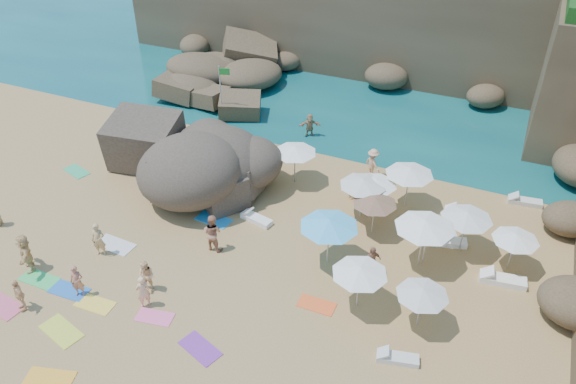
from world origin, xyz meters
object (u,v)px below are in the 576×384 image
at_px(parasol_2, 363,182).
at_px(parasol_1, 467,215).
at_px(rock_outcrop, 178,173).
at_px(person_stand_2, 373,163).
at_px(person_stand_0, 99,240).
at_px(person_stand_1, 212,232).
at_px(person_stand_5, 310,125).
at_px(parasol_0, 410,171).
at_px(person_stand_4, 354,185).
at_px(lounger_0, 257,219).
at_px(person_stand_3, 371,262).
at_px(flag_pole, 222,87).
at_px(person_stand_6, 143,291).

bearing_deg(parasol_2, parasol_1, -7.80).
xyz_separation_m(rock_outcrop, person_stand_2, (10.13, 4.02, 0.87)).
relative_size(person_stand_0, person_stand_1, 0.90).
height_order(person_stand_2, person_stand_5, person_stand_2).
distance_m(parasol_0, parasol_2, 2.54).
bearing_deg(person_stand_4, person_stand_0, -79.31).
height_order(lounger_0, person_stand_5, person_stand_5).
xyz_separation_m(person_stand_1, person_stand_3, (7.23, 1.18, -0.14)).
xyz_separation_m(parasol_2, person_stand_0, (-10.03, -7.65, -1.15)).
distance_m(rock_outcrop, person_stand_3, 12.93).
xyz_separation_m(parasol_2, person_stand_5, (-5.42, 6.62, -1.28)).
relative_size(lounger_0, person_stand_1, 0.88).
xyz_separation_m(lounger_0, person_stand_1, (-0.91, -2.66, 0.82)).
distance_m(parasol_1, person_stand_0, 16.66).
height_order(parasol_0, parasol_2, parasol_0).
bearing_deg(person_stand_2, parasol_0, 177.36).
height_order(flag_pole, person_stand_2, flag_pole).
relative_size(parasol_2, person_stand_3, 1.44).
height_order(parasol_1, person_stand_2, parasol_1).
bearing_deg(person_stand_4, lounger_0, -77.59).
relative_size(lounger_0, person_stand_4, 1.08).
height_order(parasol_2, person_stand_5, parasol_2).
relative_size(parasol_1, parasol_2, 1.01).
relative_size(parasol_0, person_stand_1, 1.29).
relative_size(person_stand_0, person_stand_3, 1.06).
relative_size(lounger_0, person_stand_2, 0.96).
height_order(flag_pole, parasol_1, flag_pole).
bearing_deg(rock_outcrop, person_stand_1, -43.31).
bearing_deg(flag_pole, person_stand_0, -85.02).
xyz_separation_m(parasol_0, lounger_0, (-6.45, -4.26, -2.00)).
bearing_deg(person_stand_3, parasol_1, -3.10).
relative_size(flag_pole, person_stand_2, 2.19).
height_order(parasol_0, lounger_0, parasol_0).
height_order(lounger_0, person_stand_6, person_stand_6).
relative_size(person_stand_2, person_stand_4, 1.13).
bearing_deg(parasol_0, rock_outcrop, -170.62).
height_order(person_stand_0, person_stand_1, person_stand_1).
height_order(parasol_2, lounger_0, parasol_2).
xyz_separation_m(person_stand_2, person_stand_6, (-5.77, -13.17, -0.07)).
bearing_deg(person_stand_1, lounger_0, -106.65).
bearing_deg(person_stand_6, parasol_2, -178.94).
relative_size(person_stand_2, person_stand_3, 1.08).
xyz_separation_m(parasol_2, person_stand_3, (1.74, -4.02, -1.20)).
distance_m(person_stand_2, person_stand_4, 2.34).
distance_m(parasol_0, parasol_1, 4.01).
height_order(rock_outcrop, parasol_2, parasol_2).
relative_size(flag_pole, parasol_0, 1.55).
height_order(person_stand_2, person_stand_3, person_stand_2).
relative_size(rock_outcrop, person_stand_6, 5.78).
distance_m(parasol_2, person_stand_2, 3.88).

